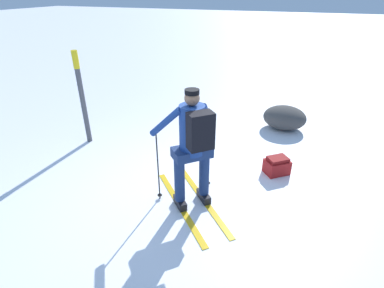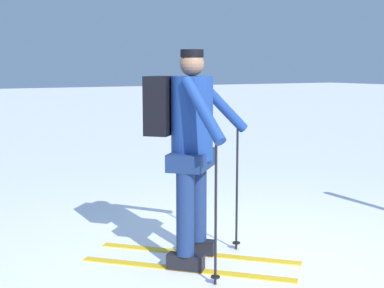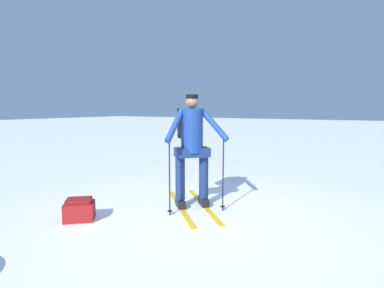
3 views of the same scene
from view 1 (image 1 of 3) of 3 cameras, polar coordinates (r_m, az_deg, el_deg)
The scene contains 5 objects.
ground_plane at distance 4.96m, azimuth -2.15°, elevation -8.02°, with size 80.00×80.00×0.00m, color white.
skier at distance 4.02m, azimuth 0.17°, elevation 0.13°, with size 1.60×1.62×1.77m.
dropped_backpack at distance 5.41m, azimuth 15.87°, elevation -4.00°, with size 0.49×0.48×0.31m.
trail_marker at distance 6.32m, azimuth -20.36°, elevation 9.35°, with size 0.11×0.11×1.87m.
rock_boulder at distance 7.14m, azimuth 17.22°, elevation 4.83°, with size 0.95×0.81×0.52m, color #474442.
Camera 1 is at (-1.64, 3.67, 2.90)m, focal length 28.00 mm.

